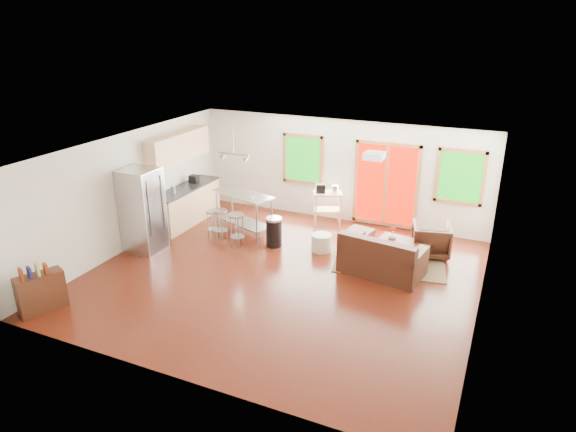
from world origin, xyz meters
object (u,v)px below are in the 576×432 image
at_px(coffee_table, 403,244).
at_px(armchair, 431,238).
at_px(loveseat, 381,259).
at_px(refrigerator, 143,210).
at_px(kitchen_cart, 327,197).
at_px(rug, 390,259).
at_px(ottoman, 359,237).
at_px(island, 244,206).

bearing_deg(coffee_table, armchair, 45.41).
relative_size(loveseat, refrigerator, 0.93).
height_order(armchair, kitchen_cart, kitchen_cart).
bearing_deg(loveseat, rug, 97.54).
relative_size(rug, loveseat, 1.31).
relative_size(loveseat, ottoman, 3.19).
distance_m(loveseat, armchair, 1.53).
xyz_separation_m(armchair, ottoman, (-1.58, -0.11, -0.22)).
height_order(rug, loveseat, loveseat).
bearing_deg(armchair, ottoman, -9.69).
height_order(loveseat, armchair, loveseat).
bearing_deg(ottoman, loveseat, -55.96).
relative_size(ottoman, refrigerator, 0.29).
bearing_deg(kitchen_cart, ottoman, -37.51).
distance_m(island, kitchen_cart, 2.09).
height_order(coffee_table, refrigerator, refrigerator).
bearing_deg(kitchen_cart, rug, -34.34).
bearing_deg(rug, ottoman, 150.32).
bearing_deg(island, kitchen_cart, 37.75).
xyz_separation_m(rug, ottoman, (-0.84, 0.48, 0.17)).
height_order(ottoman, refrigerator, refrigerator).
relative_size(coffee_table, ottoman, 2.13).
distance_m(rug, ottoman, 0.98).
relative_size(rug, armchair, 2.84).
bearing_deg(island, loveseat, -12.57).
relative_size(armchair, island, 0.48).
bearing_deg(island, rug, -1.00).
bearing_deg(loveseat, coffee_table, 81.39).
bearing_deg(refrigerator, island, 49.29).
bearing_deg(ottoman, armchair, 4.01).
bearing_deg(kitchen_cart, coffee_table, -29.75).
bearing_deg(armchair, refrigerator, 7.67).
bearing_deg(loveseat, ottoman, 132.80).
bearing_deg(rug, island, 179.00).
bearing_deg(rug, loveseat, -91.22).
height_order(coffee_table, ottoman, coffee_table).
xyz_separation_m(island, kitchen_cart, (1.65, 1.28, 0.05)).
relative_size(rug, refrigerator, 1.22).
height_order(loveseat, ottoman, loveseat).
height_order(rug, armchair, armchair).
relative_size(ottoman, island, 0.32).
height_order(rug, kitchen_cart, kitchen_cart).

